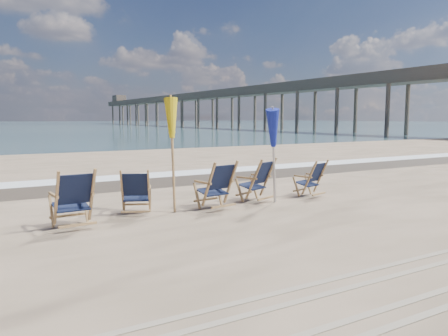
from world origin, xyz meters
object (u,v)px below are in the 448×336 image
object	(u,v)px
beach_chair_1	(149,192)
umbrella_yellow	(172,124)
beach_chair_4	(321,178)
beach_chair_2	(231,184)
fishing_pier	(210,105)
beach_chair_0	(92,197)
umbrella_blue	(274,131)
beach_chair_3	(268,179)

from	to	relation	value
beach_chair_1	umbrella_yellow	bearing A→B (deg)	-145.80
beach_chair_4	umbrella_yellow	distance (m)	4.24
beach_chair_2	fishing_pier	bearing A→B (deg)	-126.52
beach_chair_0	beach_chair_1	xyz separation A→B (m)	(1.25, 0.45, -0.07)
beach_chair_0	umbrella_blue	xyz separation A→B (m)	(4.12, 0.05, 1.15)
beach_chair_2	beach_chair_4	xyz separation A→B (m)	(2.79, 0.17, -0.07)
beach_chair_2	beach_chair_4	world-z (taller)	beach_chair_2
beach_chair_0	beach_chair_2	size ratio (longest dim) A/B	1.02
beach_chair_2	umbrella_blue	size ratio (longest dim) A/B	0.49
beach_chair_1	beach_chair_3	world-z (taller)	beach_chair_3
umbrella_yellow	fishing_pier	xyz separation A→B (m)	(39.08, 71.49, 2.78)
beach_chair_1	umbrella_blue	distance (m)	3.14
beach_chair_2	beach_chair_4	distance (m)	2.80
umbrella_blue	beach_chair_4	bearing A→B (deg)	10.35
beach_chair_1	beach_chair_4	size ratio (longest dim) A/B	1.02
umbrella_blue	umbrella_yellow	bearing A→B (deg)	167.06
beach_chair_2	beach_chair_3	distance (m)	1.32
beach_chair_1	fishing_pier	distance (m)	81.97
beach_chair_4	beach_chair_2	bearing A→B (deg)	-12.46
beach_chair_0	fishing_pier	bearing A→B (deg)	-123.55
beach_chair_2	beach_chair_4	size ratio (longest dim) A/B	1.14
beach_chair_0	beach_chair_4	bearing A→B (deg)	179.60
umbrella_yellow	fishing_pier	bearing A→B (deg)	61.34
beach_chair_1	beach_chair_3	xyz separation A→B (m)	(3.07, 0.10, 0.04)
beach_chair_2	beach_chair_3	xyz separation A→B (m)	(1.27, 0.36, -0.02)
beach_chair_2	umbrella_yellow	bearing A→B (deg)	-26.06
beach_chair_2	beach_chair_3	world-z (taller)	beach_chair_2
umbrella_blue	beach_chair_1	bearing A→B (deg)	171.93
beach_chair_4	umbrella_blue	size ratio (longest dim) A/B	0.43
beach_chair_4	umbrella_blue	world-z (taller)	umbrella_blue
beach_chair_0	beach_chair_1	world-z (taller)	beach_chair_0
fishing_pier	beach_chair_2	bearing A→B (deg)	-117.78
beach_chair_1	beach_chair_2	bearing A→B (deg)	-165.13
beach_chair_4	umbrella_yellow	world-z (taller)	umbrella_yellow
beach_chair_1	beach_chair_4	xyz separation A→B (m)	(4.60, -0.09, -0.01)
beach_chair_1	beach_chair_2	xyz separation A→B (m)	(1.81, -0.26, 0.06)
beach_chair_2	umbrella_blue	bearing A→B (deg)	163.52
umbrella_blue	fishing_pier	world-z (taller)	fishing_pier
beach_chair_2	umbrella_blue	world-z (taller)	umbrella_blue
beach_chair_1	umbrella_yellow	xyz separation A→B (m)	(0.59, 0.12, 1.39)
umbrella_blue	beach_chair_2	bearing A→B (deg)	172.26
fishing_pier	beach_chair_0	bearing A→B (deg)	-119.59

